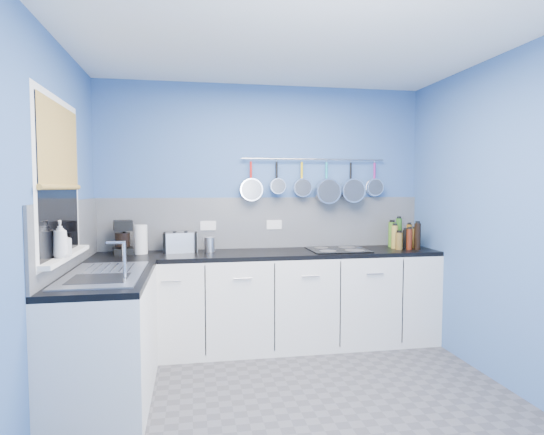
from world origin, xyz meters
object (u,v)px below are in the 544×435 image
object	(u,v)px
soap_bottle_a	(60,239)
soap_bottle_b	(64,243)
toaster	(180,242)
canister	(210,245)
hob	(338,250)
coffee_maker	(123,237)
paper_towel	(141,239)

from	to	relation	value
soap_bottle_a	soap_bottle_b	distance (m)	0.10
soap_bottle_a	toaster	size ratio (longest dim) A/B	0.84
soap_bottle_b	canister	bearing A→B (deg)	47.38
soap_bottle_b	hob	bearing A→B (deg)	23.74
toaster	canister	xyz separation A→B (m)	(0.27, -0.03, -0.02)
coffee_maker	toaster	bearing A→B (deg)	-9.16
soap_bottle_b	paper_towel	xyz separation A→B (m)	(0.37, 1.06, -0.11)
soap_bottle_b	coffee_maker	xyz separation A→B (m)	(0.21, 1.07, -0.08)
soap_bottle_a	paper_towel	distance (m)	1.21
soap_bottle_a	paper_towel	world-z (taller)	soap_bottle_a
paper_towel	hob	world-z (taller)	paper_towel
paper_towel	toaster	xyz separation A→B (m)	(0.35, 0.05, -0.04)
soap_bottle_a	paper_towel	xyz separation A→B (m)	(0.37, 1.15, -0.14)
canister	hob	world-z (taller)	canister
soap_bottle_b	hob	world-z (taller)	soap_bottle_b
toaster	soap_bottle_a	bearing A→B (deg)	-132.10
soap_bottle_b	toaster	bearing A→B (deg)	56.98
canister	coffee_maker	bearing A→B (deg)	179.75
paper_towel	hob	distance (m)	1.83
soap_bottle_a	hob	world-z (taller)	soap_bottle_a
soap_bottle_a	toaster	xyz separation A→B (m)	(0.72, 1.19, -0.18)
hob	toaster	bearing A→B (deg)	174.56
toaster	canister	distance (m)	0.27
soap_bottle_a	soap_bottle_b	world-z (taller)	soap_bottle_a
soap_bottle_a	toaster	world-z (taller)	soap_bottle_a
hob	coffee_maker	bearing A→B (deg)	176.81
canister	soap_bottle_a	bearing A→B (deg)	-130.35
paper_towel	canister	world-z (taller)	paper_towel
coffee_maker	canister	size ratio (longest dim) A/B	2.20
coffee_maker	paper_towel	bearing A→B (deg)	-18.68
soap_bottle_b	toaster	size ratio (longest dim) A/B	0.60
paper_towel	hob	bearing A→B (deg)	-2.93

